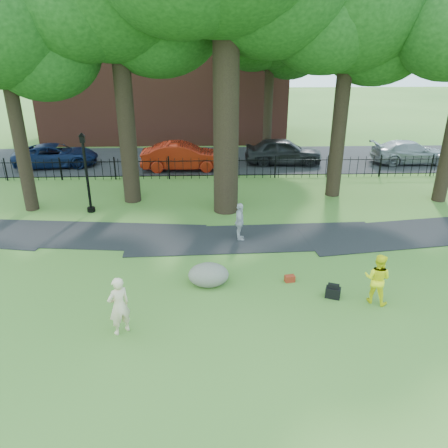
{
  "coord_description": "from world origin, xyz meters",
  "views": [
    {
      "loc": [
        -0.77,
        -11.77,
        7.4
      ],
      "look_at": [
        -0.27,
        2.0,
        1.47
      ],
      "focal_mm": 35.0,
      "sensor_mm": 36.0,
      "label": 1
    }
  ],
  "objects_px": {
    "man": "(377,279)",
    "woman": "(119,306)",
    "lamppost": "(87,174)",
    "boulder": "(208,273)",
    "red_sedan": "(183,156)"
  },
  "relations": [
    {
      "from": "boulder",
      "to": "red_sedan",
      "type": "height_order",
      "value": "red_sedan"
    },
    {
      "from": "red_sedan",
      "to": "man",
      "type": "bearing_deg",
      "value": -156.71
    },
    {
      "from": "woman",
      "to": "red_sedan",
      "type": "bearing_deg",
      "value": -130.75
    },
    {
      "from": "woman",
      "to": "lamppost",
      "type": "distance_m",
      "value": 9.55
    },
    {
      "from": "boulder",
      "to": "red_sedan",
      "type": "xyz_separation_m",
      "value": [
        -1.49,
        13.37,
        0.42
      ]
    },
    {
      "from": "man",
      "to": "woman",
      "type": "bearing_deg",
      "value": 43.02
    },
    {
      "from": "woman",
      "to": "red_sedan",
      "type": "relative_size",
      "value": 0.34
    },
    {
      "from": "boulder",
      "to": "red_sedan",
      "type": "distance_m",
      "value": 13.46
    },
    {
      "from": "woman",
      "to": "lamppost",
      "type": "xyz_separation_m",
      "value": [
        -2.99,
        9.02,
        0.94
      ]
    },
    {
      "from": "boulder",
      "to": "woman",
      "type": "bearing_deg",
      "value": -134.09
    },
    {
      "from": "man",
      "to": "red_sedan",
      "type": "distance_m",
      "value": 15.97
    },
    {
      "from": "woman",
      "to": "lamppost",
      "type": "height_order",
      "value": "lamppost"
    },
    {
      "from": "lamppost",
      "to": "woman",
      "type": "bearing_deg",
      "value": -81.29
    },
    {
      "from": "man",
      "to": "red_sedan",
      "type": "xyz_separation_m",
      "value": [
        -6.5,
        14.59,
        0.01
      ]
    },
    {
      "from": "lamppost",
      "to": "man",
      "type": "bearing_deg",
      "value": -46.55
    }
  ]
}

